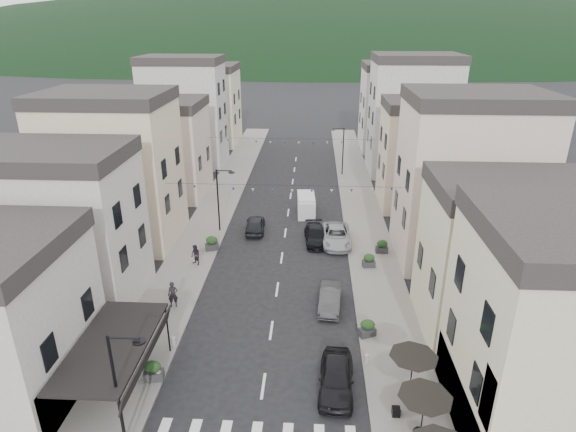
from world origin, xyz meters
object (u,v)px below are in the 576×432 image
object	(u,v)px
parked_car_b	(330,299)
parked_car_c	(336,236)
parked_car_a	(336,377)
pedestrian_a	(173,295)
delivery_van	(306,204)
parked_car_e	(255,224)
parked_car_d	(316,235)
pedestrian_b	(196,255)

from	to	relation	value
parked_car_b	parked_car_c	bearing A→B (deg)	90.11
parked_car_a	pedestrian_a	bearing A→B (deg)	149.79
parked_car_c	delivery_van	size ratio (longest dim) A/B	1.21
parked_car_e	parked_car_d	bearing A→B (deg)	156.80
parked_car_c	parked_car_e	xyz separation A→B (m)	(-7.40, 2.16, -0.02)
parked_car_b	parked_car_d	size ratio (longest dim) A/B	0.89
parked_car_a	pedestrian_a	distance (m)	12.96
delivery_van	pedestrian_b	world-z (taller)	delivery_van
parked_car_d	pedestrian_a	bearing A→B (deg)	-136.83
parked_car_b	parked_car_a	bearing A→B (deg)	-84.40
parked_car_c	parked_car_d	world-z (taller)	parked_car_c
delivery_van	pedestrian_a	world-z (taller)	delivery_van
parked_car_c	delivery_van	bearing A→B (deg)	110.95
parked_car_c	parked_car_d	bearing A→B (deg)	174.74
parked_car_e	pedestrian_b	world-z (taller)	pedestrian_b
parked_car_d	pedestrian_a	size ratio (longest dim) A/B	2.44
parked_car_b	parked_car_e	bearing A→B (deg)	122.88
parked_car_e	pedestrian_a	distance (m)	13.61
parked_car_a	delivery_van	world-z (taller)	delivery_van
pedestrian_b	parked_car_d	bearing A→B (deg)	64.56
parked_car_a	pedestrian_a	world-z (taller)	pedestrian_a
parked_car_b	delivery_van	distance (m)	17.12
parked_car_b	pedestrian_b	size ratio (longest dim) A/B	2.36
delivery_van	pedestrian_b	xyz separation A→B (m)	(-8.53, -11.67, -0.04)
delivery_van	pedestrian_b	size ratio (longest dim) A/B	2.57
delivery_van	pedestrian_a	size ratio (longest dim) A/B	2.36
pedestrian_a	pedestrian_b	distance (m)	6.02
parked_car_c	parked_car_d	xyz separation A→B (m)	(-1.80, 0.13, -0.08)
pedestrian_a	delivery_van	bearing A→B (deg)	49.38
parked_car_b	delivery_van	bearing A→B (deg)	101.35
parked_car_e	delivery_van	size ratio (longest dim) A/B	0.96
parked_car_e	pedestrian_b	xyz separation A→B (m)	(-3.93, -6.97, 0.26)
parked_car_c	pedestrian_b	bearing A→B (deg)	-158.20
parked_car_a	delivery_van	bearing A→B (deg)	98.40
parked_car_a	parked_car_c	xyz separation A→B (m)	(0.69, 18.04, -0.03)
parked_car_b	parked_car_c	xyz separation A→B (m)	(0.82, 10.14, 0.07)
delivery_van	pedestrian_a	xyz separation A→B (m)	(-8.67, -17.70, 0.04)
parked_car_a	pedestrian_b	xyz separation A→B (m)	(-10.64, 13.23, 0.20)
parked_car_a	pedestrian_a	xyz separation A→B (m)	(-10.77, 7.21, 0.28)
delivery_van	pedestrian_b	bearing A→B (deg)	-129.54
parked_car_e	parked_car_c	bearing A→B (deg)	160.47
parked_car_b	delivery_van	world-z (taller)	delivery_van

